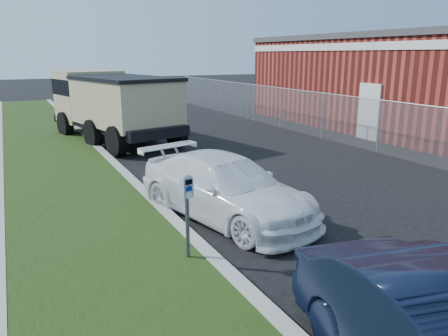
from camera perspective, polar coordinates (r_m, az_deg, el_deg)
name	(u,v)px	position (r m, az deg, el deg)	size (l,w,h in m)	color
ground	(306,218)	(9.28, 10.62, -6.42)	(120.00, 120.00, 0.00)	black
streetside	(7,227)	(9.44, -26.48, -6.96)	(6.12, 50.00, 0.15)	gray
chainlink_fence	(323,107)	(18.00, 12.84, 7.79)	(0.06, 30.06, 30.00)	slate
brick_building	(412,80)	(22.84, 23.33, 10.53)	(9.20, 14.20, 4.17)	maroon
parking_meter	(187,198)	(6.83, -4.87, -3.93)	(0.21, 0.16, 1.38)	#3F4247
white_wagon	(224,187)	(9.03, 0.01, -2.46)	(1.78, 4.39, 1.27)	white
dump_truck	(111,103)	(17.61, -14.49, 8.26)	(3.95, 7.08, 2.63)	black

